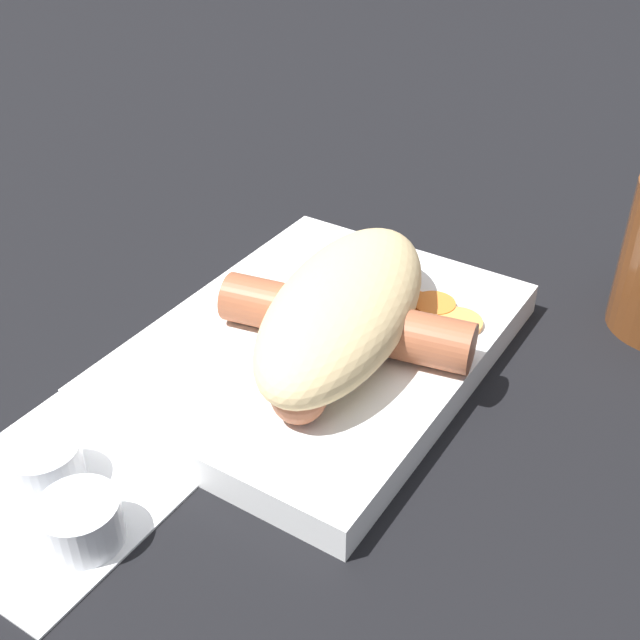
{
  "coord_description": "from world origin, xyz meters",
  "views": [
    {
      "loc": [
        0.34,
        0.22,
        0.31
      ],
      "look_at": [
        0.0,
        0.0,
        0.03
      ],
      "focal_mm": 45.0,
      "sensor_mm": 36.0,
      "label": 1
    }
  ],
  "objects_px": {
    "sausage": "(348,318)",
    "food_tray": "(320,347)",
    "condiment_cup_near": "(45,467)",
    "bread_roll": "(347,304)",
    "condiment_cup_far": "(82,525)"
  },
  "relations": [
    {
      "from": "food_tray",
      "to": "condiment_cup_near",
      "type": "height_order",
      "value": "condiment_cup_near"
    },
    {
      "from": "bread_roll",
      "to": "sausage",
      "type": "distance_m",
      "value": 0.01
    },
    {
      "from": "bread_roll",
      "to": "sausage",
      "type": "relative_size",
      "value": 1.09
    },
    {
      "from": "food_tray",
      "to": "bread_roll",
      "type": "height_order",
      "value": "bread_roll"
    },
    {
      "from": "bread_roll",
      "to": "condiment_cup_far",
      "type": "bearing_deg",
      "value": -10.63
    },
    {
      "from": "sausage",
      "to": "food_tray",
      "type": "bearing_deg",
      "value": -76.84
    },
    {
      "from": "condiment_cup_far",
      "to": "condiment_cup_near",
      "type": "bearing_deg",
      "value": -110.74
    },
    {
      "from": "condiment_cup_near",
      "to": "condiment_cup_far",
      "type": "relative_size",
      "value": 1.0
    },
    {
      "from": "bread_roll",
      "to": "condiment_cup_far",
      "type": "distance_m",
      "value": 0.2
    },
    {
      "from": "food_tray",
      "to": "bread_roll",
      "type": "xyz_separation_m",
      "value": [
        -0.0,
        0.02,
        0.04
      ]
    },
    {
      "from": "food_tray",
      "to": "condiment_cup_near",
      "type": "relative_size",
      "value": 6.32
    },
    {
      "from": "food_tray",
      "to": "sausage",
      "type": "height_order",
      "value": "sausage"
    },
    {
      "from": "sausage",
      "to": "condiment_cup_far",
      "type": "relative_size",
      "value": 4.59
    },
    {
      "from": "sausage",
      "to": "condiment_cup_far",
      "type": "height_order",
      "value": "sausage"
    },
    {
      "from": "bread_roll",
      "to": "condiment_cup_near",
      "type": "bearing_deg",
      "value": -25.02
    }
  ]
}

